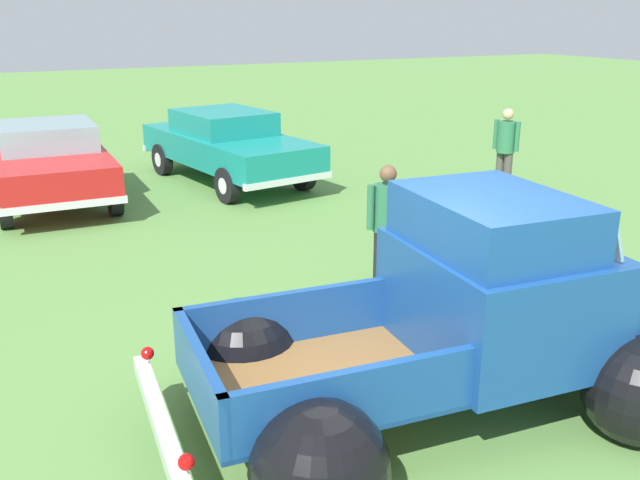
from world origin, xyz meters
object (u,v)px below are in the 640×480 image
at_px(vintage_pickup_truck, 468,328).
at_px(spectator_1, 506,145).
at_px(spectator_2, 387,221).
at_px(show_car_1, 228,144).
at_px(lane_cone_0, 575,282).
at_px(show_car_0, 50,160).
at_px(lane_cone_1, 465,261).

distance_m(vintage_pickup_truck, spectator_1, 8.03).
bearing_deg(vintage_pickup_truck, spectator_2, 77.44).
bearing_deg(show_car_1, lane_cone_0, 1.57).
bearing_deg(show_car_1, spectator_1, 44.90).
distance_m(vintage_pickup_truck, show_car_1, 9.14).
relative_size(show_car_0, spectator_1, 2.63).
relative_size(show_car_1, lane_cone_1, 7.53).
relative_size(vintage_pickup_truck, spectator_1, 2.97).
distance_m(show_car_0, spectator_1, 8.42).
distance_m(show_car_0, lane_cone_0, 9.20).
distance_m(show_car_1, lane_cone_1, 6.79).
relative_size(vintage_pickup_truck, show_car_1, 1.00).
relative_size(show_car_1, lane_cone_0, 7.53).
bearing_deg(lane_cone_1, spectator_1, 43.70).
xyz_separation_m(spectator_2, lane_cone_0, (1.70, -1.47, -0.59)).
bearing_deg(lane_cone_0, vintage_pickup_truck, -155.17).
distance_m(vintage_pickup_truck, spectator_2, 2.79).
height_order(spectator_2, lane_cone_0, spectator_2).
distance_m(show_car_0, show_car_1, 3.40).
bearing_deg(show_car_1, vintage_pickup_truck, -15.75).
height_order(lane_cone_0, lane_cone_1, same).
height_order(spectator_1, lane_cone_1, spectator_1).
relative_size(show_car_0, lane_cone_1, 6.71).
bearing_deg(show_car_0, spectator_1, 69.79).
height_order(show_car_0, lane_cone_1, show_car_0).
bearing_deg(lane_cone_0, spectator_1, 57.56).
distance_m(spectator_1, lane_cone_0, 5.55).
bearing_deg(spectator_2, lane_cone_1, -100.61).
bearing_deg(lane_cone_1, lane_cone_0, -58.95).
xyz_separation_m(show_car_1, spectator_2, (-0.26, -6.43, 0.12)).
relative_size(spectator_1, lane_cone_0, 2.55).
bearing_deg(spectator_2, spectator_1, -49.19).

